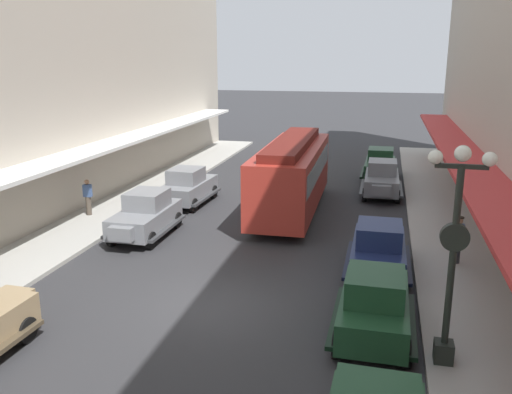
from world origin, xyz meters
The scene contains 13 objects.
ground_plane centered at (0.00, 0.00, 0.00)m, with size 200.00×200.00×0.00m, color #2D2D30.
sidewalk_right centered at (7.50, 0.00, 0.07)m, with size 3.00×60.00×0.15m, color #A8A59E.
parked_car_0 centered at (4.78, 3.62, 0.94)m, with size 2.15×4.26×1.84m.
parked_car_2 centered at (4.61, 18.46, 0.94)m, with size 2.19×4.28×1.84m.
parked_car_3 centered at (-4.55, 10.61, 0.94)m, with size 2.28×4.31×1.84m.
parked_car_4 centered at (-4.50, 5.53, 0.94)m, with size 2.15×4.26×1.84m.
parked_car_6 centered at (4.75, -0.64, 0.94)m, with size 2.18×4.28×1.84m.
parked_car_7 centered at (4.76, 14.50, 0.94)m, with size 2.16×4.27×1.84m.
streetcar centered at (0.67, 10.39, 1.90)m, with size 2.67×9.64×3.46m.
lamp_post_with_clock centered at (6.40, -1.79, 2.99)m, with size 1.42×0.44×5.16m.
fire_hydrant centered at (-6.35, 7.69, 0.56)m, with size 0.24×0.24×0.82m.
pedestrian_0 centered at (-8.11, 7.29, 0.99)m, with size 0.36×0.24×1.64m.
pedestrian_1 centered at (7.44, 4.92, 1.01)m, with size 0.36×0.28×1.67m.
Camera 1 is at (4.74, -13.90, 7.15)m, focal length 37.95 mm.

